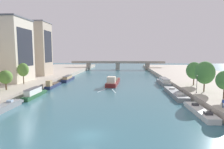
% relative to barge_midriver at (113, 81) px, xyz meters
% --- Properties ---
extents(ground_plane, '(400.00, 400.00, 0.00)m').
position_rel_barge_midriver_xyz_m(ground_plane, '(-0.70, -44.47, -1.03)').
color(ground_plane, '#386B7A').
extents(quay_left, '(36.00, 170.00, 1.79)m').
position_rel_barge_midriver_xyz_m(quay_left, '(-39.57, 10.53, -0.14)').
color(quay_left, '#B7AD9E').
rests_on(quay_left, ground).
extents(quay_right, '(36.00, 170.00, 1.79)m').
position_rel_barge_midriver_xyz_m(quay_right, '(38.18, 10.53, -0.14)').
color(quay_right, '#B7AD9E').
rests_on(quay_right, ground).
extents(barge_midriver, '(4.60, 18.66, 3.46)m').
position_rel_barge_midriver_xyz_m(barge_midriver, '(0.00, 0.00, 0.00)').
color(barge_midriver, maroon).
rests_on(barge_midriver, ground).
extents(wake_behind_barge, '(5.59, 6.05, 0.03)m').
position_rel_barge_midriver_xyz_m(wake_behind_barge, '(-0.88, -12.33, -1.02)').
color(wake_behind_barge, '#AAD6E0').
rests_on(wake_behind_barge, ground).
extents(moored_boat_left_upstream, '(2.15, 10.50, 2.30)m').
position_rel_barge_midriver_xyz_m(moored_boat_left_upstream, '(-19.79, -33.77, -0.39)').
color(moored_boat_left_upstream, gray).
rests_on(moored_boat_left_upstream, ground).
extents(moored_boat_left_far, '(1.99, 11.67, 2.49)m').
position_rel_barge_midriver_xyz_m(moored_boat_left_far, '(-19.25, -22.27, 0.01)').
color(moored_boat_left_far, '#235633').
rests_on(moored_boat_left_far, ground).
extents(moored_boat_left_midway, '(2.19, 11.54, 2.80)m').
position_rel_barge_midriver_xyz_m(moored_boat_left_midway, '(-19.86, -7.92, -0.20)').
color(moored_boat_left_midway, '#1E284C').
rests_on(moored_boat_left_midway, ground).
extents(moored_boat_left_end, '(2.66, 13.76, 2.23)m').
position_rel_barge_midriver_xyz_m(moored_boat_left_end, '(-19.38, 7.70, -0.10)').
color(moored_boat_left_end, '#1E284C').
rests_on(moored_boat_left_end, ground).
extents(moored_boat_right_end, '(2.51, 12.24, 2.08)m').
position_rel_barge_midriver_xyz_m(moored_boat_right_end, '(18.43, -33.54, -0.51)').
color(moored_boat_right_end, silver).
rests_on(moored_boat_right_end, ground).
extents(moored_boat_right_downstream, '(2.96, 16.91, 2.24)m').
position_rel_barge_midriver_xyz_m(moored_boat_right_downstream, '(17.94, -17.66, -0.44)').
color(moored_boat_right_downstream, gray).
rests_on(moored_boat_right_downstream, ground).
extents(moored_boat_right_midway, '(3.11, 14.50, 2.50)m').
position_rel_barge_midriver_xyz_m(moored_boat_right_midway, '(18.57, 0.49, 0.02)').
color(moored_boat_right_midway, gray).
rests_on(moored_boat_right_midway, ground).
extents(tree_left_distant, '(3.41, 3.41, 5.19)m').
position_rel_barge_midriver_xyz_m(tree_left_distant, '(-26.93, -22.06, 4.15)').
color(tree_left_distant, brown).
rests_on(tree_left_distant, quay_left).
extents(tree_left_by_lamp, '(3.36, 3.36, 6.62)m').
position_rel_barge_midriver_xyz_m(tree_left_by_lamp, '(-27.32, -12.62, 5.29)').
color(tree_left_by_lamp, brown).
rests_on(tree_left_by_lamp, quay_left).
extents(tree_right_midway, '(4.75, 4.75, 7.62)m').
position_rel_barge_midriver_xyz_m(tree_right_midway, '(24.18, -20.99, 5.55)').
color(tree_right_midway, brown).
rests_on(tree_right_midway, quay_right).
extents(tree_right_end_of_row, '(4.65, 4.65, 7.03)m').
position_rel_barge_midriver_xyz_m(tree_right_end_of_row, '(25.14, -11.02, 5.21)').
color(tree_right_end_of_row, brown).
rests_on(tree_right_end_of_row, quay_right).
extents(lamppost_right_bank, '(0.28, 0.28, 4.34)m').
position_rel_barge_midriver_xyz_m(lamppost_right_bank, '(21.81, -22.48, 3.15)').
color(lamppost_right_bank, black).
rests_on(lamppost_right_bank, quay_right).
extents(building_left_corner, '(15.24, 12.63, 21.47)m').
position_rel_barge_midriver_xyz_m(building_left_corner, '(-36.53, -7.03, 11.51)').
color(building_left_corner, beige).
rests_on(building_left_corner, quay_left).
extents(building_left_far_end, '(14.94, 10.06, 23.26)m').
position_rel_barge_midriver_xyz_m(building_left_far_end, '(-36.53, 12.38, 12.41)').
color(building_left_far_end, '#B2A38E').
rests_on(building_left_far_end, quay_left).
extents(bridge_far, '(65.75, 4.40, 6.00)m').
position_rel_barge_midriver_xyz_m(bridge_far, '(-0.70, 65.28, 2.84)').
color(bridge_far, gray).
rests_on(bridge_far, ground).
extents(person_on_quay, '(0.49, 0.32, 1.62)m').
position_rel_barge_midriver_xyz_m(person_on_quay, '(21.76, -35.27, 1.69)').
color(person_on_quay, navy).
rests_on(person_on_quay, quay_right).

